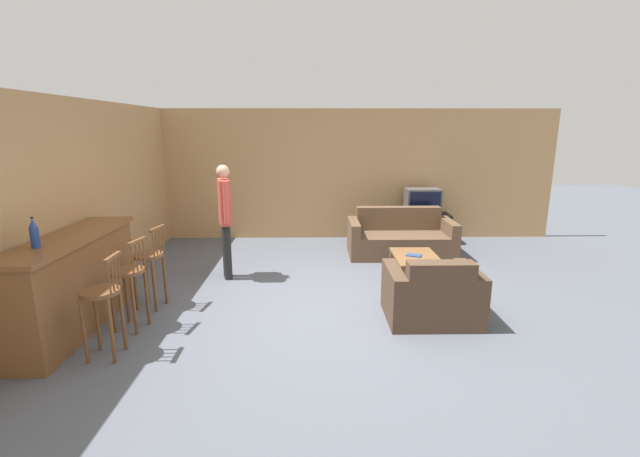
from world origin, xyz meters
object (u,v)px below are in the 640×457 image
at_px(tv_unit, 421,228).
at_px(bottle, 34,234).
at_px(coffee_table, 416,259).
at_px(book_on_table, 414,255).
at_px(bar_chair_near, 103,302).
at_px(bar_chair_mid, 129,280).
at_px(bar_chair_far, 149,263).
at_px(armchair_near, 432,296).
at_px(tv, 422,201).
at_px(couch_far, 400,239).
at_px(person_by_window, 225,214).

bearing_deg(tv_unit, bottle, -139.49).
xyz_separation_m(coffee_table, book_on_table, (-0.04, -0.00, 0.06)).
height_order(bar_chair_near, bar_chair_mid, same).
bearing_deg(bar_chair_near, bar_chair_mid, 90.02).
bearing_deg(coffee_table, book_on_table, -179.99).
bearing_deg(bar_chair_mid, coffee_table, 23.13).
xyz_separation_m(bar_chair_mid, book_on_table, (3.54, 1.53, -0.19)).
xyz_separation_m(bar_chair_far, bottle, (-0.68, -1.03, 0.64)).
height_order(armchair_near, coffee_table, armchair_near).
height_order(bar_chair_near, tv, tv).
distance_m(bar_chair_near, couch_far, 5.03).
relative_size(tv, book_on_table, 2.61).
bearing_deg(coffee_table, bar_chair_far, -165.59).
relative_size(tv_unit, book_on_table, 4.30).
distance_m(armchair_near, tv, 3.67).
xyz_separation_m(bar_chair_far, person_by_window, (0.75, 1.07, 0.40)).
relative_size(couch_far, book_on_table, 7.35).
xyz_separation_m(couch_far, tv, (0.58, 0.86, 0.53)).
relative_size(bar_chair_mid, bottle, 3.41).
height_order(bar_chair_mid, armchair_near, bar_chair_mid).
height_order(coffee_table, book_on_table, book_on_table).
distance_m(bar_chair_far, armchair_near, 3.49).
bearing_deg(book_on_table, coffee_table, 0.01).
xyz_separation_m(bar_chair_far, book_on_table, (3.54, 0.92, -0.19)).
bearing_deg(tv_unit, bar_chair_near, -133.97).
height_order(bar_chair_far, armchair_near, bar_chair_far).
distance_m(armchair_near, tv_unit, 3.64).
bearing_deg(coffee_table, bar_chair_near, -149.10).
bearing_deg(bar_chair_mid, couch_far, 38.53).
relative_size(tv_unit, person_by_window, 0.63).
bearing_deg(bar_chair_mid, person_by_window, 66.10).
bearing_deg(bar_chair_far, person_by_window, 55.24).
relative_size(bar_chair_far, bottle, 3.41).
bearing_deg(tv, couch_far, -124.25).
height_order(bar_chair_near, couch_far, bar_chair_near).
distance_m(couch_far, book_on_table, 1.35).
distance_m(bar_chair_mid, bar_chair_far, 0.61).
xyz_separation_m(armchair_near, tv_unit, (0.75, 3.56, -0.00)).
bearing_deg(tv_unit, person_by_window, -149.25).
bearing_deg(bottle, person_by_window, 56.00).
distance_m(bar_chair_near, bottle, 0.95).
relative_size(tv_unit, tv, 1.65).
relative_size(bar_chair_mid, bar_chair_far, 1.00).
distance_m(bar_chair_far, book_on_table, 3.66).
bearing_deg(bar_chair_far, coffee_table, 14.41).
bearing_deg(tv_unit, bar_chair_far, -143.29).
height_order(couch_far, bottle, bottle).
bearing_deg(tv, bar_chair_near, -133.99).
bearing_deg(book_on_table, tv, 73.44).
relative_size(couch_far, person_by_window, 1.08).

